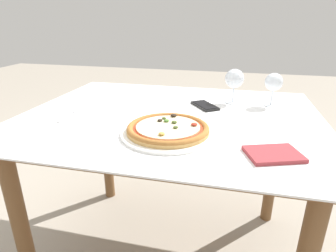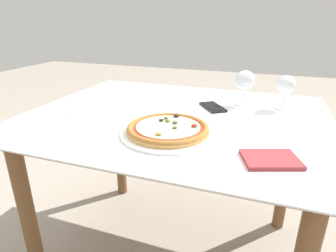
{
  "view_description": "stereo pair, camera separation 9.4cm",
  "coord_description": "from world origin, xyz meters",
  "views": [
    {
      "loc": [
        0.24,
        -1.06,
        1.1
      ],
      "look_at": [
        0.04,
        -0.2,
        0.75
      ],
      "focal_mm": 30.0,
      "sensor_mm": 36.0,
      "label": 1
    },
    {
      "loc": [
        0.33,
        -1.03,
        1.1
      ],
      "look_at": [
        0.04,
        -0.2,
        0.75
      ],
      "focal_mm": 30.0,
      "sensor_mm": 36.0,
      "label": 2
    }
  ],
  "objects": [
    {
      "name": "cell_phone",
      "position": [
        0.13,
        0.14,
        0.73
      ],
      "size": [
        0.14,
        0.16,
        0.01
      ],
      "color": "black",
      "rests_on": "dining_table"
    },
    {
      "name": "ground_plane",
      "position": [
        0.0,
        0.0,
        0.0
      ],
      "size": [
        10.0,
        10.0,
        0.0
      ],
      "primitive_type": "plane",
      "color": "#9E9384"
    },
    {
      "name": "wine_glass_far_left",
      "position": [
        0.41,
        0.22,
        0.83
      ],
      "size": [
        0.08,
        0.08,
        0.15
      ],
      "color": "silver",
      "rests_on": "dining_table"
    },
    {
      "name": "pizza_plate",
      "position": [
        0.04,
        -0.2,
        0.74
      ],
      "size": [
        0.32,
        0.32,
        0.04
      ],
      "color": "white",
      "rests_on": "dining_table"
    },
    {
      "name": "napkin_folded",
      "position": [
        0.37,
        -0.29,
        0.73
      ],
      "size": [
        0.18,
        0.15,
        0.01
      ],
      "color": "#933338",
      "rests_on": "dining_table"
    },
    {
      "name": "wine_glass_far_right",
      "position": [
        0.24,
        0.23,
        0.83
      ],
      "size": [
        0.08,
        0.08,
        0.16
      ],
      "color": "silver",
      "rests_on": "dining_table"
    },
    {
      "name": "dining_table",
      "position": [
        0.0,
        0.0,
        0.63
      ],
      "size": [
        1.2,
        0.96,
        0.72
      ],
      "color": "brown",
      "rests_on": "ground_plane"
    },
    {
      "name": "fork",
      "position": [
        -0.4,
        -0.1,
        0.73
      ],
      "size": [
        0.04,
        0.17,
        0.0
      ],
      "color": "silver",
      "rests_on": "dining_table"
    }
  ]
}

